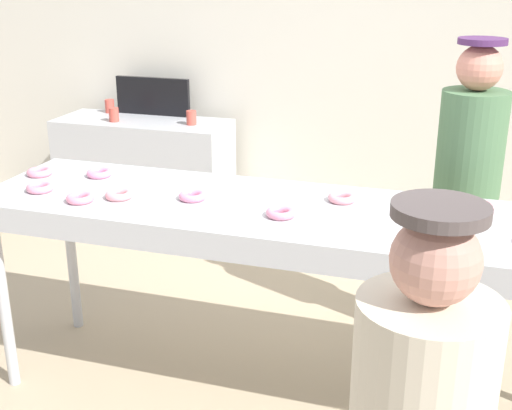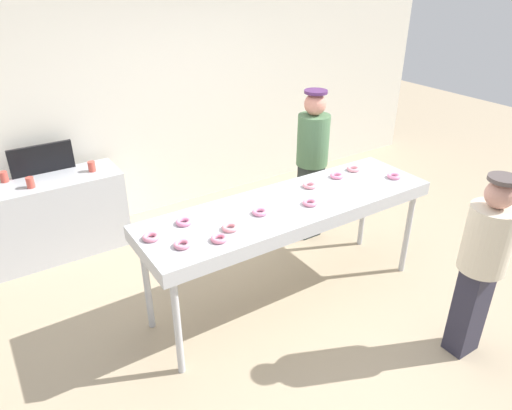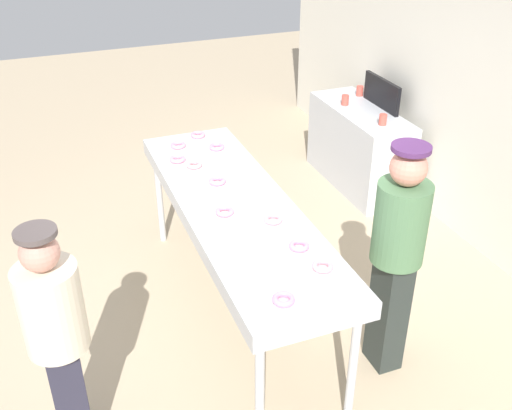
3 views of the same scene
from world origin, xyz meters
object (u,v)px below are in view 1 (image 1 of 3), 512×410
object	(u,v)px
strawberry_donut_4	(40,172)
worker_baker	(467,180)
strawberry_donut_2	(281,213)
strawberry_donut_5	(342,198)
strawberry_donut_1	(481,207)
strawberry_donut_8	(422,204)
paper_cup_0	(114,115)
strawberry_donut_3	(99,173)
strawberry_donut_9	(193,196)
paper_cup_2	(191,118)
strawberry_donut_7	(40,188)
strawberry_donut_0	(119,195)
prep_counter	(145,173)
menu_display	(153,96)
fryer_conveyor	(264,219)
strawberry_donut_10	(80,198)
paper_cup_1	(110,106)

from	to	relation	value
strawberry_donut_4	worker_baker	xyz separation A→B (m)	(2.10, 0.70, -0.05)
strawberry_donut_2	strawberry_donut_5	distance (m)	0.35
strawberry_donut_1	strawberry_donut_8	world-z (taller)	same
strawberry_donut_1	paper_cup_0	xyz separation A→B (m)	(-2.71, 1.64, -0.10)
strawberry_donut_3	strawberry_donut_9	world-z (taller)	same
strawberry_donut_3	paper_cup_2	size ratio (longest dim) A/B	1.19
strawberry_donut_8	strawberry_donut_2	bearing A→B (deg)	-152.17
strawberry_donut_1	strawberry_donut_7	size ratio (longest dim) A/B	1.00
strawberry_donut_2	strawberry_donut_4	world-z (taller)	same
strawberry_donut_0	prep_counter	xyz separation A→B (m)	(-0.93, 2.08, -0.59)
strawberry_donut_5	strawberry_donut_4	bearing A→B (deg)	-177.50
prep_counter	strawberry_donut_0	bearing A→B (deg)	-65.90
strawberry_donut_2	strawberry_donut_7	bearing A→B (deg)	-179.32
strawberry_donut_7	paper_cup_2	distance (m)	2.08
strawberry_donut_4	strawberry_donut_9	bearing A→B (deg)	-7.10
strawberry_donut_1	strawberry_donut_2	size ratio (longest dim) A/B	1.00
strawberry_donut_2	strawberry_donut_7	xyz separation A→B (m)	(-1.19, -0.01, 0.00)
strawberry_donut_8	strawberry_donut_9	xyz separation A→B (m)	(-1.02, -0.21, 0.00)
strawberry_donut_4	paper_cup_2	bearing A→B (deg)	87.95
strawberry_donut_4	menu_display	distance (m)	2.13
fryer_conveyor	paper_cup_2	bearing A→B (deg)	120.95
paper_cup_2	strawberry_donut_2	bearing A→B (deg)	-58.24
strawberry_donut_2	menu_display	size ratio (longest dim) A/B	0.20
strawberry_donut_4	strawberry_donut_9	world-z (taller)	same
strawberry_donut_3	strawberry_donut_10	distance (m)	0.39
strawberry_donut_2	strawberry_donut_3	world-z (taller)	same
strawberry_donut_8	strawberry_donut_1	bearing A→B (deg)	8.71
strawberry_donut_9	prep_counter	distance (m)	2.43
strawberry_donut_5	strawberry_donut_9	distance (m)	0.69
strawberry_donut_7	worker_baker	distance (m)	2.16
strawberry_donut_5	strawberry_donut_8	distance (m)	0.36
worker_baker	paper_cup_0	bearing A→B (deg)	-38.14
strawberry_donut_4	strawberry_donut_5	bearing A→B (deg)	2.50
paper_cup_1	strawberry_donut_1	bearing A→B (deg)	-33.54
prep_counter	paper_cup_2	world-z (taller)	paper_cup_2
strawberry_donut_1	prep_counter	world-z (taller)	strawberry_donut_1
strawberry_donut_0	strawberry_donut_2	size ratio (longest dim) A/B	1.00
paper_cup_1	strawberry_donut_5	bearing A→B (deg)	-40.88
worker_baker	menu_display	size ratio (longest dim) A/B	2.68
strawberry_donut_10	worker_baker	xyz separation A→B (m)	(1.69, 0.99, -0.05)
strawberry_donut_0	strawberry_donut_10	xyz separation A→B (m)	(-0.15, -0.10, 0.00)
strawberry_donut_8	paper_cup_2	bearing A→B (deg)	136.39
strawberry_donut_8	prep_counter	xyz separation A→B (m)	(-2.28, 1.78, -0.59)
strawberry_donut_2	worker_baker	size ratio (longest dim) A/B	0.08
worker_baker	paper_cup_1	distance (m)	3.16
strawberry_donut_5	paper_cup_1	world-z (taller)	strawberry_donut_5
strawberry_donut_3	strawberry_donut_5	world-z (taller)	same
strawberry_donut_10	prep_counter	xyz separation A→B (m)	(-0.78, 2.17, -0.59)
strawberry_donut_9	strawberry_donut_10	bearing A→B (deg)	-159.18
paper_cup_1	prep_counter	bearing A→B (deg)	-25.92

